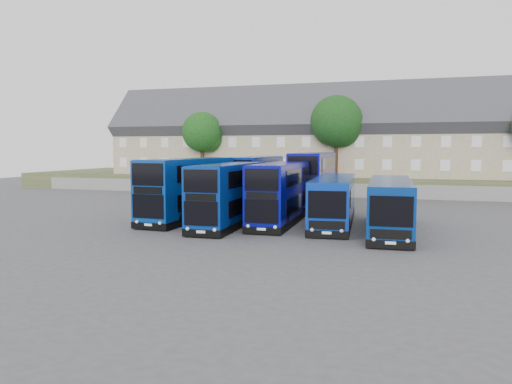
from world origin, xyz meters
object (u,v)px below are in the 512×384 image
object	(u,v)px
dd_front_mid	(229,196)
coach_east_a	(334,201)
dd_front_left	(189,190)
tree_mid	(338,123)
tree_west	(204,134)

from	to	relation	value
dd_front_mid	coach_east_a	size ratio (longest dim) A/B	0.87
dd_front_left	tree_mid	distance (m)	24.34
dd_front_left	tree_mid	bearing A→B (deg)	73.37
dd_front_mid	coach_east_a	bearing A→B (deg)	18.74
dd_front_mid	coach_east_a	distance (m)	7.29
dd_front_left	dd_front_mid	distance (m)	4.31
dd_front_mid	dd_front_left	bearing A→B (deg)	152.00
dd_front_left	coach_east_a	world-z (taller)	dd_front_left
dd_front_mid	tree_west	distance (m)	27.04
coach_east_a	tree_west	size ratio (longest dim) A/B	1.59
coach_east_a	tree_mid	bearing A→B (deg)	92.86
dd_front_mid	tree_mid	xyz separation A→B (m)	(3.94, 24.18, 6.00)
dd_front_mid	tree_west	size ratio (longest dim) A/B	1.39
coach_east_a	tree_mid	xyz separation A→B (m)	(-2.86, 21.60, 6.45)
tree_west	tree_mid	distance (m)	16.04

